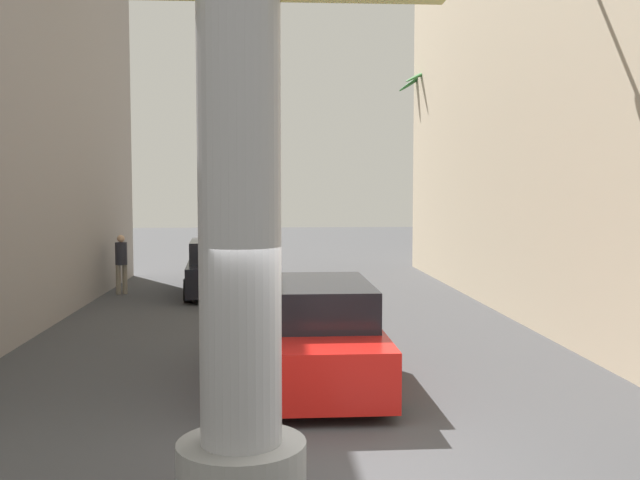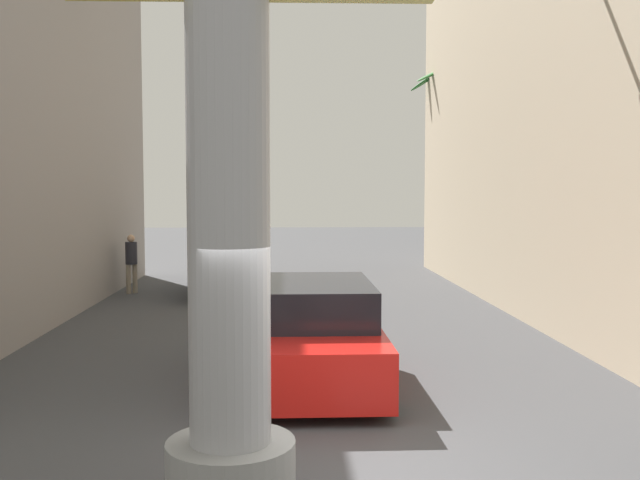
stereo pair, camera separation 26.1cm
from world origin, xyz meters
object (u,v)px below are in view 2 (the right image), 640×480
(street_lamp, at_px, (625,126))
(car_lead, at_px, (315,333))
(pedestrian_far_left, at_px, (131,259))
(car_far, at_px, (229,268))
(palm_tree_far_right, at_px, (449,144))
(palm_tree_mid_left, at_px, (44,83))

(street_lamp, relative_size, car_lead, 1.36)
(car_lead, bearing_deg, pedestrian_far_left, 117.20)
(car_far, xyz_separation_m, palm_tree_far_right, (7.83, 5.93, 4.06))
(street_lamp, distance_m, palm_tree_far_right, 14.58)
(car_lead, relative_size, pedestrian_far_left, 2.87)
(street_lamp, xyz_separation_m, palm_tree_mid_left, (-11.45, 4.27, 1.31))
(car_far, height_order, pedestrian_far_left, pedestrian_far_left)
(pedestrian_far_left, bearing_deg, palm_tree_mid_left, -102.11)
(palm_tree_mid_left, xyz_separation_m, palm_tree_far_right, (11.63, 10.29, -0.65))
(car_far, distance_m, palm_tree_mid_left, 7.46)
(street_lamp, distance_m, car_far, 12.03)
(car_lead, relative_size, car_far, 1.03)
(car_lead, distance_m, palm_tree_mid_left, 9.32)
(street_lamp, distance_m, palm_tree_mid_left, 12.29)
(car_lead, bearing_deg, street_lamp, 11.80)
(street_lamp, height_order, car_lead, street_lamp)
(palm_tree_far_right, distance_m, pedestrian_far_left, 12.81)
(palm_tree_far_right, height_order, pedestrian_far_left, palm_tree_far_right)
(street_lamp, relative_size, pedestrian_far_left, 3.91)
(car_lead, height_order, pedestrian_far_left, pedestrian_far_left)
(palm_tree_mid_left, distance_m, pedestrian_far_left, 6.28)
(car_far, bearing_deg, palm_tree_mid_left, -130.98)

